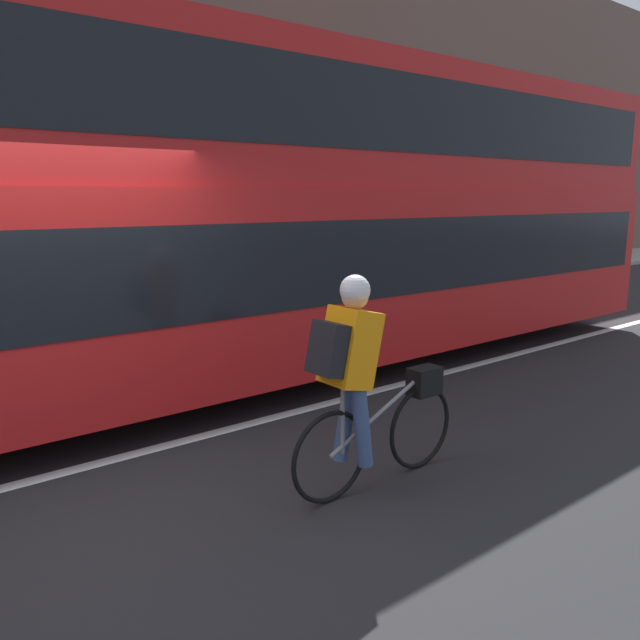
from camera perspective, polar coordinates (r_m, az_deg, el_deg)
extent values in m
plane|color=#232326|center=(5.19, -21.79, -13.84)|extent=(80.00, 80.00, 0.00)
cube|color=silver|center=(5.42, -22.61, -12.78)|extent=(50.00, 0.14, 0.01)
cylinder|color=black|center=(10.17, 14.33, 1.67)|extent=(1.01, 0.30, 1.01)
cube|color=#B21919|center=(7.54, -2.24, 4.53)|extent=(11.58, 2.58, 1.90)
cube|color=black|center=(7.51, -2.25, 6.26)|extent=(11.12, 2.60, 0.84)
cube|color=#B21919|center=(7.53, -2.34, 17.27)|extent=(11.58, 2.48, 1.44)
cube|color=black|center=(7.54, -2.34, 17.81)|extent=(11.12, 2.50, 0.81)
torus|color=black|center=(5.06, 9.16, -9.65)|extent=(0.67, 0.04, 0.67)
torus|color=black|center=(4.47, 0.95, -12.41)|extent=(0.67, 0.04, 0.67)
cylinder|color=slate|center=(4.68, 5.38, -8.53)|extent=(0.94, 0.03, 0.46)
cylinder|color=slate|center=(4.44, 2.08, -9.13)|extent=(0.03, 0.03, 0.49)
cube|color=black|center=(4.97, 9.53, -5.51)|extent=(0.26, 0.16, 0.22)
cube|color=orange|center=(4.33, 2.77, -2.51)|extent=(0.37, 0.32, 0.58)
cube|color=black|center=(4.20, 0.72, -2.65)|extent=(0.21, 0.26, 0.38)
cylinder|color=#384C7A|center=(4.59, 2.33, -9.13)|extent=(0.21, 0.11, 0.61)
cylinder|color=#384C7A|center=(4.46, 3.87, -9.74)|extent=(0.19, 0.11, 0.60)
sphere|color=tan|center=(4.29, 3.22, 2.19)|extent=(0.19, 0.19, 0.19)
sphere|color=silver|center=(4.28, 3.22, 2.75)|extent=(0.21, 0.21, 0.21)
cylinder|color=#194C23|center=(12.88, -2.74, 4.22)|extent=(0.58, 0.58, 0.93)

